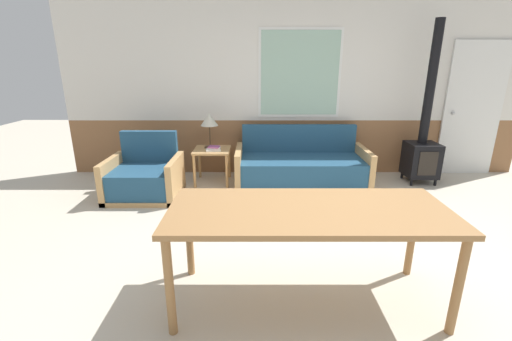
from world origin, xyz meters
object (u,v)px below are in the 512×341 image
(side_table, at_px, (212,155))
(wood_stove, at_px, (422,143))
(couch, at_px, (300,168))
(dining_table, at_px, (308,218))
(armchair, at_px, (144,178))
(table_lamp, at_px, (209,121))

(side_table, xyz_separation_m, wood_stove, (3.13, 0.02, 0.17))
(couch, distance_m, dining_table, 2.70)
(couch, relative_size, side_table, 3.64)
(side_table, bearing_deg, armchair, -147.43)
(couch, xyz_separation_m, dining_table, (-0.29, -2.65, 0.44))
(couch, height_order, armchair, armchair)
(wood_stove, bearing_deg, dining_table, -127.63)
(side_table, relative_size, wood_stove, 0.23)
(couch, bearing_deg, dining_table, -96.31)
(armchair, distance_m, wood_stove, 4.04)
(side_table, bearing_deg, dining_table, -69.18)
(table_lamp, relative_size, dining_table, 0.26)
(side_table, bearing_deg, table_lamp, 110.22)
(wood_stove, bearing_deg, couch, -177.44)
(table_lamp, bearing_deg, wood_stove, -1.23)
(couch, height_order, side_table, couch)
(couch, xyz_separation_m, table_lamp, (-1.36, 0.15, 0.67))
(dining_table, bearing_deg, wood_stove, 52.37)
(table_lamp, relative_size, wood_stove, 0.22)
(armchair, height_order, wood_stove, wood_stove)
(dining_table, bearing_deg, table_lamp, 110.80)
(side_table, bearing_deg, couch, -2.46)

